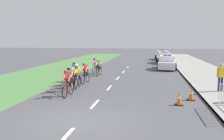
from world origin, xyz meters
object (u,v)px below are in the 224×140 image
police_car_third (162,55)px  traffic_cone_near (179,99)px  cyclist_second (70,79)px  traffic_cone_mid (191,94)px  spectator_middle (221,75)px  cyclist_third (78,76)px  cyclist_fourth (75,74)px  cyclist_sixth (75,71)px  police_car_nearest (167,63)px  cyclist_lead (68,83)px  cyclist_eighth (95,65)px  police_car_second (164,58)px  cyclist_seventh (99,67)px  cyclist_fifth (85,73)px

police_car_third → traffic_cone_near: (-0.33, -26.93, -0.37)m
cyclist_second → traffic_cone_mid: cyclist_second is taller
traffic_cone_near → spectator_middle: bearing=48.5°
cyclist_third → cyclist_second: bearing=-95.7°
cyclist_third → traffic_cone_mid: 7.23m
cyclist_third → cyclist_fourth: same height
cyclist_sixth → police_car_nearest: bearing=50.8°
cyclist_lead → cyclist_third: bearing=95.0°
cyclist_lead → cyclist_eighth: bearing=93.9°
cyclist_eighth → cyclist_fourth: bearing=-90.9°
cyclist_fourth → traffic_cone_mid: size_ratio=2.69×
police_car_second → police_car_third: bearing=90.0°
cyclist_fourth → cyclist_eighth: bearing=89.1°
traffic_cone_mid → cyclist_seventh: bearing=132.2°
police_car_third → traffic_cone_mid: (0.39, -25.87, -0.37)m
cyclist_second → spectator_middle: bearing=7.0°
traffic_cone_near → cyclist_second: bearing=162.6°
cyclist_fourth → cyclist_eighth: 5.68m
cyclist_lead → police_car_second: bearing=72.6°
cyclist_second → traffic_cone_near: (6.30, -1.98, -0.48)m
cyclist_seventh → spectator_middle: bearing=-31.8°
cyclist_fifth → cyclist_sixth: bearing=149.5°
cyclist_second → spectator_middle: spectator_middle is taller
cyclist_fourth → cyclist_seventh: same height
cyclist_eighth → police_car_third: (6.92, 17.28, -0.11)m
police_car_second → police_car_nearest: bearing=-90.0°
cyclist_second → cyclist_third: same height
cyclist_fourth → police_car_third: 24.01m
cyclist_third → traffic_cone_near: bearing=-26.6°
cyclist_sixth → police_car_nearest: (7.42, 9.09, -0.11)m
police_car_third → cyclist_seventh: bearing=-108.9°
spectator_middle → cyclist_seventh: bearing=148.2°
cyclist_second → cyclist_fourth: size_ratio=1.00×
cyclist_third → cyclist_seventh: (0.20, 5.38, 0.00)m
cyclist_eighth → police_car_nearest: bearing=34.5°
cyclist_fourth → cyclist_fifth: size_ratio=1.00×
cyclist_sixth → traffic_cone_near: cyclist_sixth is taller
cyclist_fifth → cyclist_seventh: 3.72m
police_car_third → spectator_middle: size_ratio=2.70×
cyclist_sixth → police_car_third: 22.86m
police_car_second → spectator_middle: 18.04m
cyclist_second → cyclist_third: (0.11, 1.12, 0.00)m
cyclist_fifth → spectator_middle: bearing=-10.7°
cyclist_second → cyclist_fifth: (0.16, 2.78, 0.00)m
cyclist_second → police_car_third: bearing=75.1°
cyclist_fifth → spectator_middle: size_ratio=1.03×
traffic_cone_mid → traffic_cone_near: bearing=-124.4°
cyclist_second → cyclist_fourth: bearing=100.6°
spectator_middle → cyclist_sixth: bearing=167.2°
cyclist_seventh → police_car_third: size_ratio=0.38×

